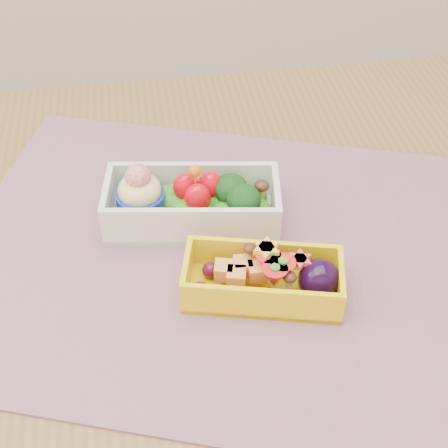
{
  "coord_description": "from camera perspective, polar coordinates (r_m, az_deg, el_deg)",
  "views": [
    {
      "loc": [
        -0.04,
        -0.44,
        1.24
      ],
      "look_at": [
        0.04,
        0.02,
        0.79
      ],
      "focal_mm": 49.42,
      "sensor_mm": 36.0,
      "label": 1
    }
  ],
  "objects": [
    {
      "name": "bento_yellow",
      "position": [
        0.62,
        3.93,
        -5.03
      ],
      "size": [
        0.17,
        0.11,
        0.05
      ],
      "rotation": [
        0.0,
        0.0,
        -0.25
      ],
      "color": "yellow",
      "rests_on": "placemat"
    },
    {
      "name": "bento_white",
      "position": [
        0.69,
        -3.04,
        2.0
      ],
      "size": [
        0.2,
        0.11,
        0.08
      ],
      "rotation": [
        0.0,
        0.0,
        -0.15
      ],
      "color": "silver",
      "rests_on": "placemat"
    },
    {
      "name": "placemat",
      "position": [
        0.67,
        -0.56,
        -2.72
      ],
      "size": [
        0.68,
        0.6,
        0.0
      ],
      "primitive_type": "cube",
      "rotation": [
        0.0,
        0.0,
        -0.33
      ],
      "color": "gray",
      "rests_on": "table"
    },
    {
      "name": "table",
      "position": [
        0.74,
        -2.45,
        -9.42
      ],
      "size": [
        1.2,
        0.8,
        0.75
      ],
      "color": "brown",
      "rests_on": "ground"
    }
  ]
}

